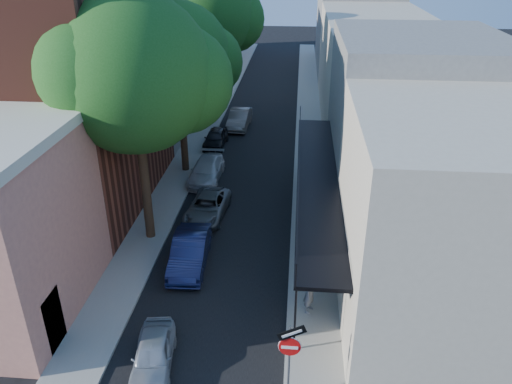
% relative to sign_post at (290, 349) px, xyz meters
% --- Properties ---
extents(road_surface, '(6.00, 64.00, 0.01)m').
position_rel_sign_post_xyz_m(road_surface, '(-3.16, 29.03, -2.03)').
color(road_surface, black).
rests_on(road_surface, ground).
extents(sidewalk_left, '(2.00, 64.00, 0.12)m').
position_rel_sign_post_xyz_m(sidewalk_left, '(-7.16, 29.03, -1.98)').
color(sidewalk_left, gray).
rests_on(sidewalk_left, ground).
extents(sidewalk_right, '(2.00, 64.00, 0.12)m').
position_rel_sign_post_xyz_m(sidewalk_right, '(0.84, 29.03, -1.98)').
color(sidewalk_right, gray).
rests_on(sidewalk_right, ground).
extents(buildings_left, '(10.10, 59.10, 12.00)m').
position_rel_sign_post_xyz_m(buildings_left, '(-12.46, 27.79, 2.90)').
color(buildings_left, tan).
rests_on(buildings_left, ground).
extents(buildings_right, '(9.80, 55.00, 10.00)m').
position_rel_sign_post_xyz_m(buildings_right, '(5.83, 28.51, 2.39)').
color(buildings_right, beige).
rests_on(buildings_right, ground).
extents(sign_post, '(0.89, 0.17, 2.99)m').
position_rel_sign_post_xyz_m(sign_post, '(0.00, 0.00, 0.00)').
color(sign_post, '#595B60').
rests_on(sign_post, ground).
extents(oak_near, '(7.48, 6.80, 11.42)m').
position_rel_sign_post_xyz_m(oak_near, '(-6.53, 9.29, 5.84)').
color(oak_near, black).
rests_on(oak_near, ground).
extents(oak_mid, '(6.60, 6.00, 10.20)m').
position_rel_sign_post_xyz_m(oak_mid, '(-6.58, 17.26, 5.02)').
color(oak_mid, black).
rests_on(oak_mid, ground).
extents(oak_far, '(7.70, 7.00, 11.90)m').
position_rel_sign_post_xyz_m(oak_far, '(-6.51, 26.30, 6.22)').
color(oak_far, black).
rests_on(oak_far, ground).
extents(parked_car_a, '(1.72, 3.40, 1.11)m').
position_rel_sign_post_xyz_m(parked_car_a, '(-4.56, 0.92, -1.48)').
color(parked_car_a, '#939AA3').
rests_on(parked_car_a, ground).
extents(parked_car_b, '(1.68, 4.27, 1.38)m').
position_rel_sign_post_xyz_m(parked_car_b, '(-4.56, 6.94, -1.34)').
color(parked_car_b, '#151C44').
rests_on(parked_car_b, ground).
extents(parked_car_c, '(2.17, 4.20, 1.13)m').
position_rel_sign_post_xyz_m(parked_car_c, '(-4.56, 11.38, -1.47)').
color(parked_car_c, slate).
rests_on(parked_car_c, ground).
extents(parked_car_d, '(1.85, 4.35, 1.25)m').
position_rel_sign_post_xyz_m(parked_car_d, '(-5.40, 15.86, -1.41)').
color(parked_car_d, silver).
rests_on(parked_car_d, ground).
extents(parked_car_e, '(1.53, 3.58, 1.21)m').
position_rel_sign_post_xyz_m(parked_car_e, '(-5.76, 21.45, -1.43)').
color(parked_car_e, black).
rests_on(parked_car_e, ground).
extents(parked_car_f, '(1.65, 4.25, 1.38)m').
position_rel_sign_post_xyz_m(parked_car_f, '(-4.56, 25.62, -1.35)').
color(parked_car_f, '#6F655E').
rests_on(parked_car_f, ground).
extents(pedestrian, '(0.62, 0.75, 1.76)m').
position_rel_sign_post_xyz_m(pedestrian, '(0.69, 4.13, -1.04)').
color(pedestrian, slate).
rests_on(pedestrian, sidewalk_right).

